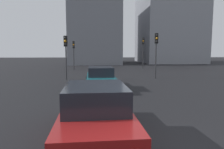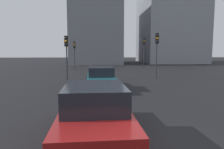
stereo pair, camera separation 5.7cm
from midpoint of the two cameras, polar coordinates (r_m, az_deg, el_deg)
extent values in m
cube|color=#19606B|center=(13.81, -3.28, -1.49)|extent=(4.80, 1.93, 0.61)
cube|color=#1E232B|center=(13.50, -3.25, 0.87)|extent=(2.19, 1.63, 0.57)
cylinder|color=black|center=(15.36, -0.19, -1.61)|extent=(0.65, 0.24, 0.64)
cylinder|color=black|center=(15.29, -6.83, -1.69)|extent=(0.65, 0.24, 0.64)
cylinder|color=black|center=(12.46, 1.11, -3.48)|extent=(0.65, 0.24, 0.64)
cylinder|color=black|center=(12.38, -7.10, -3.59)|extent=(0.65, 0.24, 0.64)
cube|color=red|center=(11.48, 0.42, -2.52)|extent=(0.04, 0.20, 0.11)
cube|color=red|center=(11.42, -5.99, -2.60)|extent=(0.04, 0.20, 0.11)
cube|color=maroon|center=(6.05, -4.78, -11.53)|extent=(4.78, 2.00, 0.67)
cube|color=#1E232B|center=(5.65, -4.79, -6.04)|extent=(2.18, 1.68, 0.62)
cylinder|color=black|center=(7.60, 1.95, -9.92)|extent=(0.65, 0.24, 0.64)
cylinder|color=black|center=(7.57, -12.04, -10.12)|extent=(0.65, 0.24, 0.64)
cylinder|color=black|center=(4.90, 7.03, -19.42)|extent=(0.65, 0.24, 0.64)
cylinder|color=#2D2D30|center=(18.35, -12.50, 3.02)|extent=(0.11, 0.11, 2.86)
cube|color=black|center=(18.28, -12.70, 8.90)|extent=(0.23, 0.30, 0.90)
sphere|color=black|center=(18.19, -12.82, 9.76)|extent=(0.20, 0.20, 0.20)
sphere|color=orange|center=(18.18, -12.80, 8.92)|extent=(0.20, 0.20, 0.20)
sphere|color=black|center=(18.17, -12.78, 8.07)|extent=(0.20, 0.20, 0.20)
cylinder|color=#2D2D30|center=(30.10, 8.41, 4.92)|extent=(0.11, 0.11, 3.45)
cube|color=black|center=(30.07, 8.49, 9.06)|extent=(0.21, 0.29, 0.90)
sphere|color=black|center=(29.97, 8.54, 9.59)|extent=(0.20, 0.20, 0.20)
sphere|color=orange|center=(29.96, 8.53, 9.07)|extent=(0.20, 0.20, 0.20)
sphere|color=black|center=(29.95, 8.52, 8.56)|extent=(0.20, 0.20, 0.20)
cylinder|color=#2D2D30|center=(19.14, 11.79, 3.59)|extent=(0.11, 0.11, 3.14)
cube|color=black|center=(19.09, 11.98, 9.65)|extent=(0.21, 0.29, 0.90)
sphere|color=black|center=(19.01, 12.10, 10.48)|extent=(0.20, 0.20, 0.20)
sphere|color=orange|center=(18.99, 12.09, 9.67)|extent=(0.20, 0.20, 0.20)
sphere|color=black|center=(18.97, 12.07, 8.85)|extent=(0.20, 0.20, 0.20)
cylinder|color=#2D2D30|center=(27.99, -10.46, 4.16)|extent=(0.11, 0.11, 2.85)
cube|color=black|center=(27.93, -10.53, 8.01)|extent=(0.23, 0.30, 0.90)
sphere|color=black|center=(27.83, -10.54, 8.57)|extent=(0.20, 0.20, 0.20)
sphere|color=orange|center=(27.82, -10.53, 8.02)|extent=(0.20, 0.20, 0.20)
sphere|color=black|center=(27.81, -10.52, 7.46)|extent=(0.20, 0.20, 0.20)
cube|color=gray|center=(49.07, 14.96, 12.90)|extent=(15.67, 11.88, 16.44)
cube|color=slate|center=(43.69, -4.61, 12.41)|extent=(14.10, 9.71, 14.14)
camera|label=1|loc=(0.03, -90.17, -0.02)|focal=33.40mm
camera|label=2|loc=(0.03, 89.83, 0.02)|focal=33.40mm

